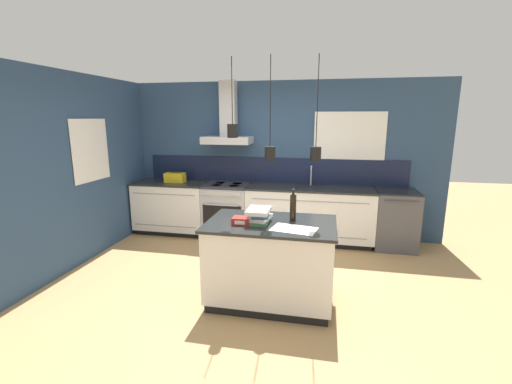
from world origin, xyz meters
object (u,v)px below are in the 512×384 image
at_px(book_stack, 259,215).
at_px(red_supply_box, 241,221).
at_px(yellow_toolbox, 175,178).
at_px(oven_range, 227,210).
at_px(bottle_on_island, 293,207).
at_px(dishwasher, 395,219).

xyz_separation_m(book_stack, red_supply_box, (-0.18, -0.07, -0.05)).
distance_m(book_stack, yellow_toolbox, 2.77).
bearing_deg(red_supply_box, oven_range, 110.21).
height_order(bottle_on_island, yellow_toolbox, bottle_on_island).
distance_m(oven_range, book_stack, 2.30).
distance_m(bottle_on_island, yellow_toolbox, 2.90).
xyz_separation_m(dishwasher, bottle_on_island, (-1.43, -1.87, 0.60)).
bearing_deg(yellow_toolbox, red_supply_box, -50.96).
bearing_deg(yellow_toolbox, bottle_on_island, -40.08).
xyz_separation_m(dishwasher, yellow_toolbox, (-3.64, 0.00, 0.54)).
height_order(oven_range, red_supply_box, red_supply_box).
bearing_deg(red_supply_box, dishwasher, 47.24).
bearing_deg(book_stack, red_supply_box, -158.94).
bearing_deg(oven_range, bottle_on_island, -55.35).
distance_m(bottle_on_island, book_stack, 0.38).
xyz_separation_m(oven_range, book_stack, (0.95, -2.03, 0.54)).
bearing_deg(bottle_on_island, oven_range, 124.65).
bearing_deg(book_stack, dishwasher, 49.03).
height_order(dishwasher, red_supply_box, red_supply_box).
relative_size(oven_range, yellow_toolbox, 2.68).
bearing_deg(red_supply_box, book_stack, 21.06).
height_order(dishwasher, yellow_toolbox, yellow_toolbox).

